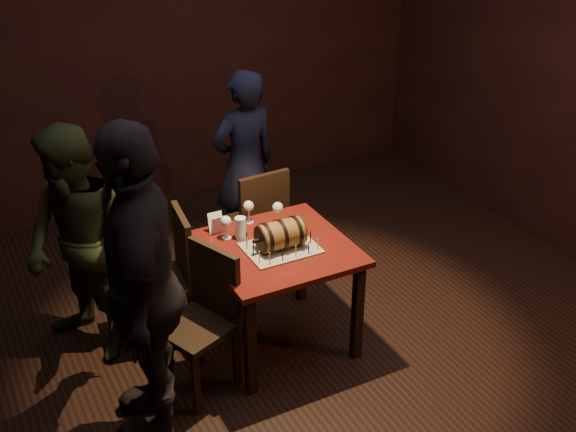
{
  "coord_description": "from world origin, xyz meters",
  "views": [
    {
      "loc": [
        -1.91,
        -3.49,
        3.07
      ],
      "look_at": [
        -0.06,
        0.05,
        0.95
      ],
      "focal_mm": 45.0,
      "sensor_mm": 36.0,
      "label": 1
    }
  ],
  "objects": [
    {
      "name": "chair_back",
      "position": [
        0.09,
        0.82,
        0.52
      ],
      "size": [
        0.42,
        0.42,
        0.93
      ],
      "color": "black",
      "rests_on": "ground"
    },
    {
      "name": "cake_board",
      "position": [
        -0.13,
        0.01,
        0.76
      ],
      "size": [
        0.45,
        0.35,
        0.01
      ],
      "primitive_type": "cube",
      "color": "gray",
      "rests_on": "pub_table"
    },
    {
      "name": "wine_glass_mid",
      "position": [
        -0.16,
        0.42,
        0.87
      ],
      "size": [
        0.07,
        0.07,
        0.16
      ],
      "color": "silver",
      "rests_on": "pub_table"
    },
    {
      "name": "pint_of_ale",
      "position": [
        -0.3,
        0.25,
        0.82
      ],
      "size": [
        0.07,
        0.07,
        0.15
      ],
      "color": "silver",
      "rests_on": "pub_table"
    },
    {
      "name": "person_left_front",
      "position": [
        -1.11,
        -0.29,
        0.94
      ],
      "size": [
        0.8,
        1.2,
        1.89
      ],
      "primitive_type": "imported",
      "rotation": [
        0.0,
        0.0,
        -1.91
      ],
      "color": "black",
      "rests_on": "ground"
    },
    {
      "name": "wine_glass_right",
      "position": [
        0.0,
        0.32,
        0.87
      ],
      "size": [
        0.07,
        0.07,
        0.16
      ],
      "color": "silver",
      "rests_on": "pub_table"
    },
    {
      "name": "pub_table",
      "position": [
        -0.13,
        0.05,
        0.64
      ],
      "size": [
        0.9,
        0.9,
        0.75
      ],
      "color": "#470E0B",
      "rests_on": "ground"
    },
    {
      "name": "person_back",
      "position": [
        0.19,
        1.26,
        0.77
      ],
      "size": [
        0.6,
        0.43,
        1.54
      ],
      "primitive_type": "imported",
      "rotation": [
        0.0,
        0.0,
        3.26
      ],
      "color": "black",
      "rests_on": "ground"
    },
    {
      "name": "menu_card",
      "position": [
        -0.4,
        0.39,
        0.81
      ],
      "size": [
        0.1,
        0.05,
        0.13
      ],
      "primitive_type": null,
      "color": "white",
      "rests_on": "pub_table"
    },
    {
      "name": "chair_left_front",
      "position": [
        -0.7,
        -0.1,
        0.52
      ],
      "size": [
        0.52,
        0.52,
        0.93
      ],
      "color": "black",
      "rests_on": "ground"
    },
    {
      "name": "wine_glass_left",
      "position": [
        -0.38,
        0.3,
        0.87
      ],
      "size": [
        0.07,
        0.07,
        0.16
      ],
      "color": "silver",
      "rests_on": "pub_table"
    },
    {
      "name": "birthday_candles",
      "position": [
        -0.13,
        0.01,
        0.8
      ],
      "size": [
        0.4,
        0.3,
        0.09
      ],
      "color": "#F7EB93",
      "rests_on": "cake_board"
    },
    {
      "name": "person_left_rear",
      "position": [
        -1.27,
        0.56,
        0.79
      ],
      "size": [
        0.85,
        0.94,
        1.57
      ],
      "primitive_type": "imported",
      "rotation": [
        0.0,
        0.0,
        -1.16
      ],
      "color": "#333D1E",
      "rests_on": "ground"
    },
    {
      "name": "barrel_cake",
      "position": [
        -0.13,
        0.01,
        0.85
      ],
      "size": [
        0.34,
        0.2,
        0.2
      ],
      "color": "brown",
      "rests_on": "cake_board"
    },
    {
      "name": "room_shell",
      "position": [
        0.0,
        0.0,
        1.4
      ],
      "size": [
        5.04,
        5.04,
        2.8
      ],
      "color": "black",
      "rests_on": "ground"
    },
    {
      "name": "chair_left_rear",
      "position": [
        -0.73,
        0.44,
        0.52
      ],
      "size": [
        0.44,
        0.44,
        0.93
      ],
      "color": "black",
      "rests_on": "ground"
    }
  ]
}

